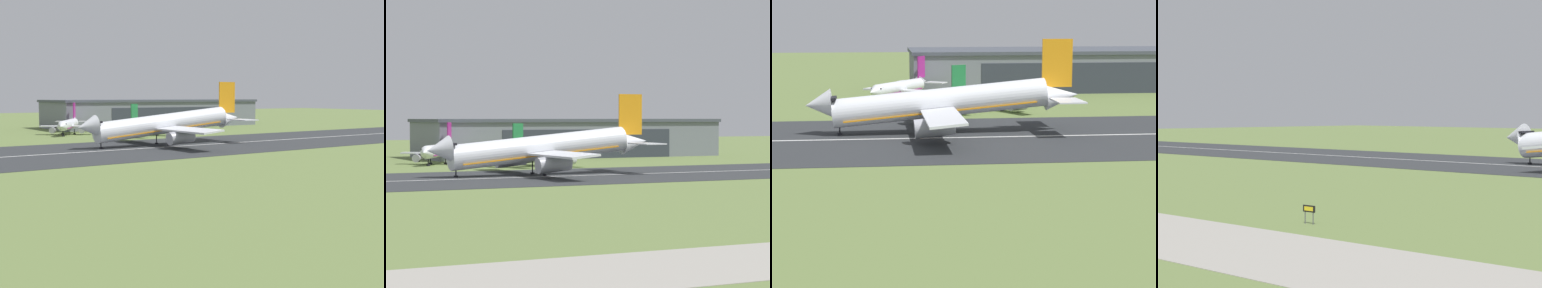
# 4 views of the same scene
# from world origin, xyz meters

# --- Properties ---
(ground_plane) EXTENTS (705.40, 705.40, 0.00)m
(ground_plane) POSITION_xyz_m (0.00, 62.58, 0.00)
(ground_plane) COLOR olive
(runway_sign) EXTENTS (1.62, 0.13, 1.77)m
(runway_sign) POSITION_xyz_m (29.47, 38.19, 1.32)
(runway_sign) COLOR #4C4C51
(runway_sign) RESTS_ON ground_plane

